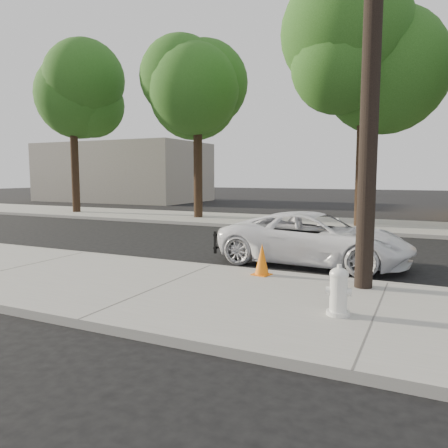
{
  "coord_description": "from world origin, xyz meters",
  "views": [
    {
      "loc": [
        4.7,
        -11.29,
        2.31
      ],
      "look_at": [
        -0.25,
        -0.86,
        1.0
      ],
      "focal_mm": 35.0,
      "sensor_mm": 36.0,
      "label": 1
    }
  ],
  "objects_px": {
    "utility_pole": "(372,42)",
    "police_cruiser": "(315,238)",
    "traffic_cone": "(262,260)",
    "fire_hydrant": "(339,292)"
  },
  "relations": [
    {
      "from": "fire_hydrant",
      "to": "traffic_cone",
      "type": "xyz_separation_m",
      "value": [
        -2.02,
        2.05,
        -0.03
      ]
    },
    {
      "from": "utility_pole",
      "to": "traffic_cone",
      "type": "relative_size",
      "value": 13.12
    },
    {
      "from": "utility_pole",
      "to": "police_cruiser",
      "type": "xyz_separation_m",
      "value": [
        -1.55,
        2.45,
        -4.02
      ]
    },
    {
      "from": "utility_pole",
      "to": "police_cruiser",
      "type": "distance_m",
      "value": 4.96
    },
    {
      "from": "fire_hydrant",
      "to": "traffic_cone",
      "type": "distance_m",
      "value": 2.88
    },
    {
      "from": "utility_pole",
      "to": "police_cruiser",
      "type": "height_order",
      "value": "utility_pole"
    },
    {
      "from": "police_cruiser",
      "to": "fire_hydrant",
      "type": "distance_m",
      "value": 4.59
    },
    {
      "from": "police_cruiser",
      "to": "traffic_cone",
      "type": "relative_size",
      "value": 7.07
    },
    {
      "from": "traffic_cone",
      "to": "fire_hydrant",
      "type": "bearing_deg",
      "value": -45.43
    },
    {
      "from": "utility_pole",
      "to": "fire_hydrant",
      "type": "bearing_deg",
      "value": -93.4
    }
  ]
}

